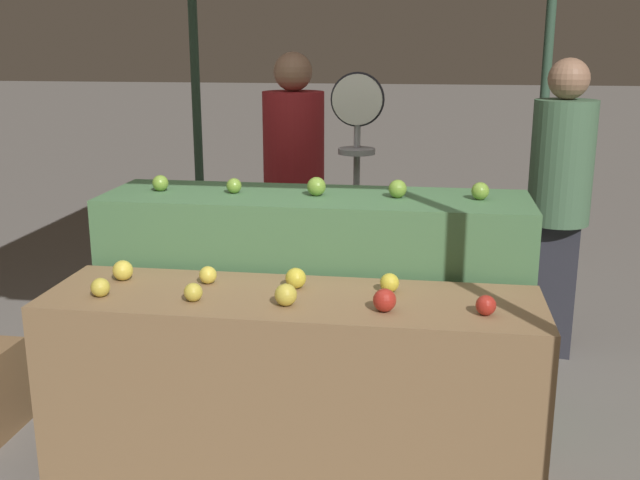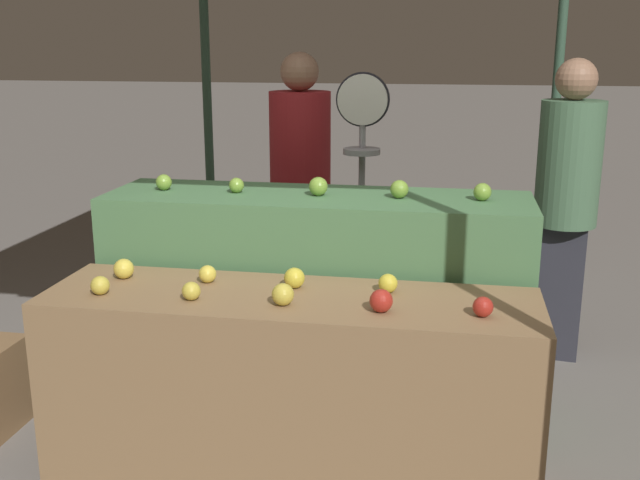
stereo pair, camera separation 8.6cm
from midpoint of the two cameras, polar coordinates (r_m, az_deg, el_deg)
ground_plane at (r=3.26m, az=-2.86°, el=-17.48°), size 60.00×60.00×0.00m
display_counter_front at (r=3.07m, az=-2.95°, el=-11.26°), size 1.94×0.55×0.79m
display_counter_back at (r=3.56m, az=-1.07°, el=-5.02°), size 1.94×0.55×1.07m
apple_front_0 at (r=3.03m, az=-17.18°, el=-3.47°), size 0.07×0.07×0.07m
apple_front_1 at (r=2.89m, az=-10.48°, el=-3.94°), size 0.07×0.07×0.07m
apple_front_2 at (r=2.80m, az=-3.47°, el=-4.19°), size 0.08×0.08×0.08m
apple_front_3 at (r=2.74m, az=4.05°, el=-4.60°), size 0.09×0.09×0.09m
apple_front_4 at (r=2.76m, az=11.66°, el=-4.89°), size 0.07×0.07×0.07m
apple_front_5 at (r=3.21m, az=-15.54°, el=-2.25°), size 0.08×0.08×0.08m
apple_front_6 at (r=3.09m, az=-9.33°, el=-2.65°), size 0.07×0.07×0.07m
apple_front_7 at (r=2.99m, az=-2.60°, el=-2.93°), size 0.08×0.08×0.08m
apple_front_8 at (r=2.96m, az=4.49°, el=-3.27°), size 0.08×0.08×0.08m
apple_back_0 at (r=3.59m, az=-12.74°, el=4.25°), size 0.07×0.07×0.07m
apple_back_1 at (r=3.48m, az=-7.28°, el=4.12°), size 0.07×0.07×0.07m
apple_back_2 at (r=3.39m, az=-1.00°, el=4.10°), size 0.09×0.09×0.09m
apple_back_3 at (r=3.36m, az=5.20°, el=3.91°), size 0.08×0.08×0.08m
apple_back_4 at (r=3.37m, az=11.40°, el=3.68°), size 0.08×0.08×0.08m
produce_scale at (r=4.06m, az=2.21°, el=6.61°), size 0.29×0.20×1.59m
person_vendor_at_scale at (r=4.43m, az=-2.56°, el=4.88°), size 0.36×0.36×1.69m
person_customer_left at (r=4.29m, az=17.25°, el=3.75°), size 0.38×0.38×1.66m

